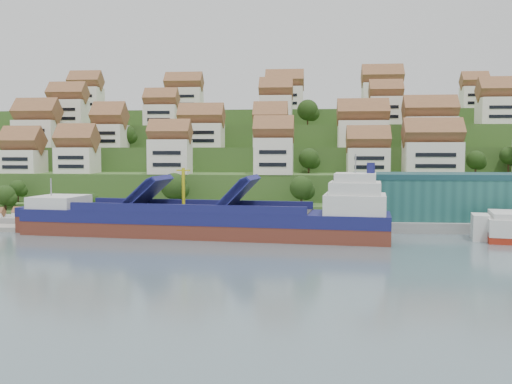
# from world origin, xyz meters

# --- Properties ---
(ground) EXTENTS (300.00, 300.00, 0.00)m
(ground) POSITION_xyz_m (0.00, 0.00, 0.00)
(ground) COLOR slate
(ground) RESTS_ON ground
(quay) EXTENTS (180.00, 14.00, 2.20)m
(quay) POSITION_xyz_m (20.00, 15.00, 1.10)
(quay) COLOR gray
(quay) RESTS_ON ground
(pebble_beach) EXTENTS (45.00, 20.00, 1.00)m
(pebble_beach) POSITION_xyz_m (-58.00, 12.00, 0.50)
(pebble_beach) COLOR gray
(pebble_beach) RESTS_ON ground
(hillside) EXTENTS (260.00, 128.00, 31.00)m
(hillside) POSITION_xyz_m (0.00, 103.55, 10.66)
(hillside) COLOR #2D4C1E
(hillside) RESTS_ON ground
(hillside_village) EXTENTS (152.99, 64.27, 29.05)m
(hillside_village) POSITION_xyz_m (0.53, 60.81, 24.42)
(hillside_village) COLOR white
(hillside_village) RESTS_ON ground
(hillside_trees) EXTENTS (138.28, 62.03, 30.10)m
(hillside_trees) POSITION_xyz_m (-3.67, 47.66, 17.70)
(hillside_trees) COLOR #234015
(hillside_trees) RESTS_ON ground
(warehouse) EXTENTS (60.00, 15.00, 10.00)m
(warehouse) POSITION_xyz_m (52.00, 17.00, 7.20)
(warehouse) COLOR #205752
(warehouse) RESTS_ON quay
(flagpole) EXTENTS (1.28, 0.16, 8.00)m
(flagpole) POSITION_xyz_m (18.11, 10.00, 6.88)
(flagpole) COLOR gray
(flagpole) RESTS_ON quay
(cargo_ship) EXTENTS (74.56, 19.04, 16.31)m
(cargo_ship) POSITION_xyz_m (-7.61, 0.21, 3.14)
(cargo_ship) COLOR maroon
(cargo_ship) RESTS_ON ground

